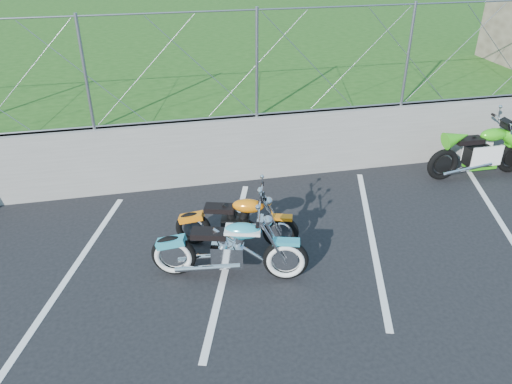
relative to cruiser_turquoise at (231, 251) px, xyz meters
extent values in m
plane|color=black|center=(0.06, -0.44, -0.46)|extent=(90.00, 90.00, 0.00)
cube|color=slate|center=(0.06, 3.06, 0.19)|extent=(30.00, 0.22, 1.30)
cube|color=#1E4713|center=(0.06, 13.06, 0.19)|extent=(30.00, 20.00, 1.30)
cylinder|color=gray|center=(0.06, 3.06, 2.79)|extent=(28.00, 0.03, 0.03)
cylinder|color=gray|center=(0.06, 3.06, 0.89)|extent=(28.00, 0.03, 0.03)
cube|color=silver|center=(-2.34, 0.56, -0.45)|extent=(1.49, 4.31, 0.01)
cube|color=silver|center=(0.06, 0.56, -0.45)|extent=(1.49, 4.31, 0.01)
cube|color=silver|center=(2.46, 0.56, -0.45)|extent=(1.49, 4.31, 0.01)
cube|color=silver|center=(4.86, 0.56, -0.45)|extent=(1.49, 4.31, 0.01)
torus|color=black|center=(-0.81, 0.24, -0.13)|extent=(0.67, 0.29, 0.66)
torus|color=black|center=(0.75, -0.22, -0.13)|extent=(0.67, 0.29, 0.66)
cube|color=silver|center=(-0.05, 0.01, -0.05)|extent=(0.52, 0.40, 0.34)
ellipsoid|color=teal|center=(0.17, -0.05, 0.35)|extent=(0.58, 0.38, 0.23)
cube|color=black|center=(-0.30, 0.09, 0.28)|extent=(0.55, 0.37, 0.09)
cube|color=teal|center=(0.75, -0.22, 0.19)|extent=(0.41, 0.25, 0.06)
cylinder|color=silver|center=(0.38, -0.11, 0.67)|extent=(0.23, 0.70, 0.03)
torus|color=black|center=(-0.45, 0.97, -0.17)|extent=(0.58, 0.27, 0.58)
torus|color=black|center=(0.89, 0.56, -0.17)|extent=(0.58, 0.27, 0.58)
cube|color=black|center=(0.20, 0.77, -0.08)|extent=(0.49, 0.37, 0.32)
ellipsoid|color=orange|center=(0.40, 0.71, 0.29)|extent=(0.54, 0.36, 0.22)
cube|color=black|center=(-0.03, 0.84, 0.22)|extent=(0.51, 0.35, 0.08)
cube|color=orange|center=(0.89, 0.56, 0.10)|extent=(0.38, 0.24, 0.06)
cylinder|color=silver|center=(0.59, 0.65, 0.51)|extent=(0.22, 0.65, 0.03)
torus|color=black|center=(4.66, 2.16, -0.12)|extent=(0.66, 0.12, 0.66)
torus|color=black|center=(6.23, 2.15, -0.12)|extent=(0.66, 0.12, 0.66)
cube|color=black|center=(5.42, 2.15, -0.01)|extent=(0.51, 0.31, 0.38)
ellipsoid|color=green|center=(5.67, 2.15, 0.43)|extent=(0.58, 0.27, 0.26)
cube|color=black|center=(5.14, 2.15, 0.35)|extent=(0.55, 0.27, 0.10)
cylinder|color=silver|center=(5.86, 2.15, 0.68)|extent=(0.03, 0.80, 0.03)
camera|label=1|loc=(-0.92, -5.79, 4.18)|focal=35.00mm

